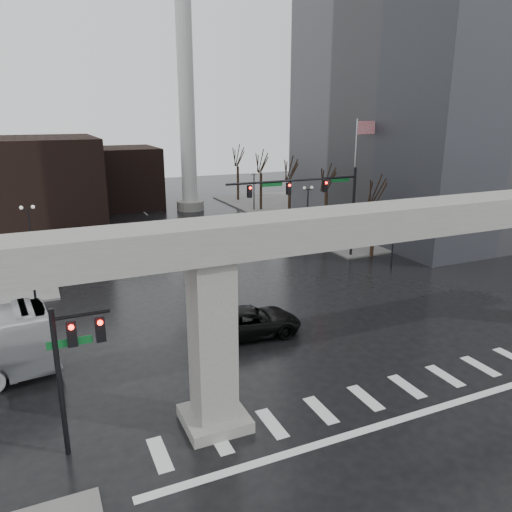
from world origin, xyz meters
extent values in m
plane|color=black|center=(0.00, 0.00, 0.00)|extent=(160.00, 160.00, 0.00)
cube|color=slate|center=(26.00, 36.00, 0.07)|extent=(28.00, 36.00, 0.15)
cube|color=gray|center=(0.00, 0.00, 8.00)|extent=(48.00, 2.20, 1.40)
cube|color=gray|center=(-7.00, 0.00, 3.65)|extent=(1.60, 1.60, 7.30)
cube|color=gray|center=(-7.00, 0.00, 0.25)|extent=(2.60, 2.60, 0.50)
cube|color=#5B5B60|center=(28.00, 26.00, 21.00)|extent=(22.00, 26.00, 42.00)
cube|color=black|center=(-14.00, 42.00, 5.00)|extent=(16.00, 14.00, 10.00)
cube|color=black|center=(-2.00, 52.00, 4.00)|extent=(10.00, 10.00, 8.00)
cylinder|color=silver|center=(6.00, 46.00, 15.00)|extent=(2.00, 2.00, 30.00)
cylinder|color=gray|center=(6.00, 46.00, 0.60)|extent=(3.60, 3.60, 1.20)
cylinder|color=black|center=(12.80, 18.80, 4.00)|extent=(0.24, 0.24, 8.00)
cylinder|color=black|center=(6.80, 18.80, 7.20)|extent=(12.00, 0.18, 0.18)
cube|color=black|center=(9.80, 18.80, 6.55)|extent=(0.35, 0.30, 1.00)
cube|color=black|center=(6.30, 18.80, 6.55)|extent=(0.35, 0.30, 1.00)
cube|color=black|center=(2.80, 18.80, 6.55)|extent=(0.35, 0.30, 1.00)
sphere|color=#FF0C05|center=(9.80, 18.62, 6.85)|extent=(0.20, 0.20, 0.20)
cube|color=#0B521F|center=(11.30, 18.80, 7.00)|extent=(1.80, 0.05, 0.35)
cube|color=#0B521F|center=(4.80, 18.80, 7.00)|extent=(1.80, 0.05, 0.35)
cylinder|color=black|center=(-12.80, 0.50, 3.00)|extent=(0.20, 0.20, 6.00)
cylinder|color=black|center=(-11.80, 0.50, 5.60)|extent=(2.00, 0.14, 0.14)
cube|color=black|center=(-12.20, 0.50, 4.95)|extent=(0.35, 0.30, 1.00)
cube|color=black|center=(-11.20, 0.50, 4.95)|extent=(0.35, 0.30, 1.00)
cube|color=#0B521F|center=(-12.30, 0.50, 4.60)|extent=(1.60, 0.05, 0.30)
cylinder|color=silver|center=(15.00, 22.00, 6.00)|extent=(0.12, 0.12, 12.00)
cube|color=red|center=(16.00, 22.00, 11.20)|extent=(2.00, 0.03, 1.20)
cylinder|color=black|center=(13.50, 14.00, 2.40)|extent=(0.14, 0.14, 4.80)
cube|color=black|center=(13.50, 14.00, 4.75)|extent=(0.90, 0.06, 0.06)
sphere|color=silver|center=(13.05, 14.00, 4.95)|extent=(0.32, 0.32, 0.32)
sphere|color=silver|center=(13.95, 14.00, 4.95)|extent=(0.32, 0.32, 0.32)
cylinder|color=black|center=(13.50, 28.00, 2.40)|extent=(0.14, 0.14, 4.80)
cube|color=black|center=(13.50, 28.00, 4.75)|extent=(0.90, 0.06, 0.06)
sphere|color=silver|center=(13.05, 28.00, 4.95)|extent=(0.32, 0.32, 0.32)
sphere|color=silver|center=(13.95, 28.00, 4.95)|extent=(0.32, 0.32, 0.32)
cylinder|color=black|center=(13.50, 42.00, 2.40)|extent=(0.14, 0.14, 4.80)
cube|color=black|center=(13.50, 42.00, 4.75)|extent=(0.90, 0.06, 0.06)
sphere|color=silver|center=(13.05, 42.00, 4.95)|extent=(0.32, 0.32, 0.32)
sphere|color=silver|center=(13.95, 42.00, 4.95)|extent=(0.32, 0.32, 0.32)
cylinder|color=black|center=(-13.50, 14.00, 2.40)|extent=(0.14, 0.14, 4.80)
cube|color=black|center=(-13.50, 14.00, 4.75)|extent=(0.90, 0.06, 0.06)
sphere|color=silver|center=(-13.95, 14.00, 4.95)|extent=(0.32, 0.32, 0.32)
sphere|color=silver|center=(-13.05, 14.00, 4.95)|extent=(0.32, 0.32, 0.32)
cylinder|color=black|center=(-13.50, 28.00, 2.40)|extent=(0.14, 0.14, 4.80)
cube|color=black|center=(-13.50, 28.00, 4.75)|extent=(0.90, 0.06, 0.06)
sphere|color=silver|center=(-13.95, 28.00, 4.95)|extent=(0.32, 0.32, 0.32)
sphere|color=silver|center=(-13.05, 28.00, 4.95)|extent=(0.32, 0.32, 0.32)
cylinder|color=black|center=(-13.50, 42.00, 2.40)|extent=(0.14, 0.14, 4.80)
cube|color=black|center=(-13.50, 42.00, 4.75)|extent=(0.90, 0.06, 0.06)
sphere|color=silver|center=(-13.95, 42.00, 4.95)|extent=(0.32, 0.32, 0.32)
sphere|color=silver|center=(-13.05, 42.00, 4.95)|extent=(0.32, 0.32, 0.32)
cylinder|color=black|center=(14.50, 18.00, 2.27)|extent=(0.34, 0.34, 4.55)
cylinder|color=black|center=(14.50, 18.00, 6.01)|extent=(0.12, 1.52, 2.98)
cylinder|color=black|center=(15.00, 18.25, 5.78)|extent=(0.83, 1.14, 2.51)
cylinder|color=black|center=(14.50, 26.00, 2.33)|extent=(0.34, 0.34, 4.66)
cylinder|color=black|center=(14.50, 26.00, 6.15)|extent=(0.12, 1.55, 3.05)
cylinder|color=black|center=(15.00, 26.25, 5.91)|extent=(0.85, 1.16, 2.57)
cylinder|color=black|center=(14.50, 34.00, 2.38)|extent=(0.34, 0.34, 4.76)
cylinder|color=black|center=(14.50, 34.00, 6.29)|extent=(0.12, 1.59, 3.11)
cylinder|color=black|center=(15.00, 34.25, 6.05)|extent=(0.86, 1.18, 2.62)
cylinder|color=black|center=(14.50, 42.00, 2.43)|extent=(0.34, 0.34, 4.87)
cylinder|color=black|center=(14.50, 42.00, 6.43)|extent=(0.12, 1.62, 3.18)
cylinder|color=black|center=(15.00, 42.25, 6.18)|extent=(0.88, 1.20, 2.68)
cylinder|color=black|center=(14.50, 50.00, 2.48)|extent=(0.34, 0.34, 4.97)
cylinder|color=black|center=(14.50, 50.00, 6.57)|extent=(0.12, 1.65, 3.25)
cylinder|color=black|center=(15.00, 50.25, 6.31)|extent=(0.89, 1.23, 2.74)
imported|color=black|center=(-2.23, 7.32, 0.85)|extent=(6.36, 3.32, 1.71)
imported|color=black|center=(0.78, 20.53, 0.77)|extent=(1.93, 4.58, 1.55)
camera|label=1|loc=(-12.88, -17.36, 12.70)|focal=35.00mm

